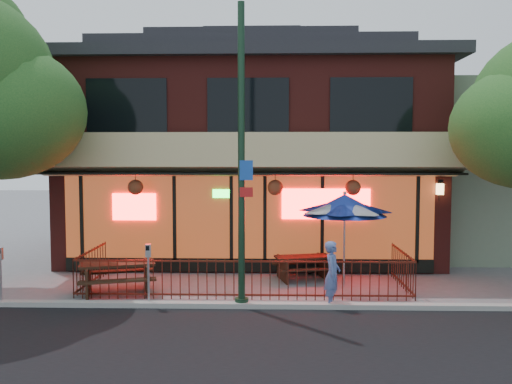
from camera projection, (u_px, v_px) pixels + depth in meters
ground at (243, 302)px, 13.08m from camera, size 80.00×80.00×0.00m
curb at (241, 305)px, 12.57m from camera, size 80.00×0.25×0.12m
restaurant_building at (253, 139)px, 19.88m from camera, size 12.96×9.49×8.05m
neighbor_building at (493, 169)px, 20.29m from camera, size 6.00×7.00×6.00m
patio_fence at (244, 272)px, 13.53m from camera, size 8.44×2.62×1.00m
street_light at (241, 172)px, 12.46m from camera, size 0.43×0.32×7.00m
picnic_table_left at (117, 273)px, 13.83m from camera, size 2.19×1.89×0.80m
picnic_table_right at (303, 264)px, 15.39m from camera, size 1.81×1.54×0.67m
patio_umbrella at (345, 205)px, 14.61m from camera, size 2.25×2.25×2.57m
pedestrian at (332, 274)px, 12.61m from camera, size 0.49×0.63×1.55m
parking_meter_near at (148, 264)px, 12.67m from camera, size 0.15×0.13×1.47m
parking_meter_far at (0, 266)px, 12.70m from camera, size 0.12×0.11×1.38m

